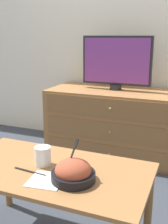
# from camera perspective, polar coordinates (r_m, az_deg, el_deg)

# --- Properties ---
(ground_plane) EXTENTS (12.00, 12.00, 0.00)m
(ground_plane) POSITION_cam_1_polar(r_m,az_deg,el_deg) (3.15, 8.19, -6.09)
(ground_plane) COLOR #383D47
(wall_back) EXTENTS (12.00, 0.05, 2.60)m
(wall_back) POSITION_cam_1_polar(r_m,az_deg,el_deg) (2.97, 9.31, 18.16)
(wall_back) COLOR white
(wall_back) RESTS_ON ground_plane
(dresser) EXTENTS (1.35, 0.59, 0.64)m
(dresser) POSITION_cam_1_polar(r_m,az_deg,el_deg) (2.76, 7.03, -2.19)
(dresser) COLOR #9E6B3D
(dresser) RESTS_ON ground_plane
(tv) EXTENTS (0.66, 0.11, 0.50)m
(tv) POSITION_cam_1_polar(r_m,az_deg,el_deg) (2.69, 6.61, 10.13)
(tv) COLOR #232328
(tv) RESTS_ON dresser
(coffee_table) EXTENTS (1.03, 0.55, 0.48)m
(coffee_table) POSITION_cam_1_polar(r_m,az_deg,el_deg) (1.52, -6.73, -13.56)
(coffee_table) COLOR #9E6B3D
(coffee_table) RESTS_ON ground_plane
(takeout_bowl) EXTENTS (0.21, 0.21, 0.20)m
(takeout_bowl) POSITION_cam_1_polar(r_m,az_deg,el_deg) (1.35, -2.20, -12.16)
(takeout_bowl) COLOR black
(takeout_bowl) RESTS_ON coffee_table
(drink_cup) EXTENTS (0.09, 0.09, 0.10)m
(drink_cup) POSITION_cam_1_polar(r_m,az_deg,el_deg) (1.51, -8.38, -9.05)
(drink_cup) COLOR beige
(drink_cup) RESTS_ON coffee_table
(napkin) EXTENTS (0.18, 0.18, 0.00)m
(napkin) POSITION_cam_1_polar(r_m,az_deg,el_deg) (1.38, -7.68, -13.56)
(napkin) COLOR white
(napkin) RESTS_ON coffee_table
(knife) EXTENTS (0.19, 0.03, 0.01)m
(knife) POSITION_cam_1_polar(r_m,az_deg,el_deg) (1.46, -10.90, -11.80)
(knife) COLOR black
(knife) RESTS_ON coffee_table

